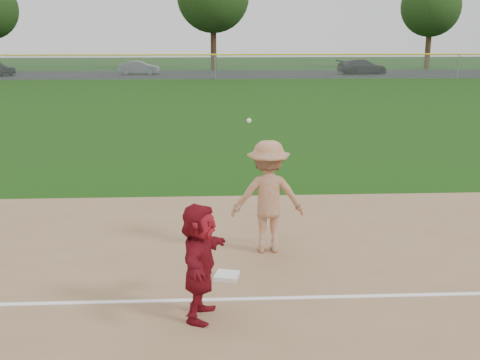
{
  "coord_description": "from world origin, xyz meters",
  "views": [
    {
      "loc": [
        -0.56,
        -9.14,
        3.98
      ],
      "look_at": [
        0.0,
        1.5,
        1.3
      ],
      "focal_mm": 45.0,
      "sensor_mm": 36.0,
      "label": 1
    }
  ],
  "objects_px": {
    "car_mid": "(139,68)",
    "base_runner": "(200,262)",
    "first_base": "(227,276)",
    "car_right": "(362,67)"
  },
  "relations": [
    {
      "from": "first_base",
      "to": "car_mid",
      "type": "distance_m",
      "value": 46.75
    },
    {
      "from": "base_runner",
      "to": "car_right",
      "type": "relative_size",
      "value": 0.37
    },
    {
      "from": "first_base",
      "to": "car_mid",
      "type": "xyz_separation_m",
      "value": [
        -6.49,
        46.3,
        0.55
      ]
    },
    {
      "from": "base_runner",
      "to": "car_mid",
      "type": "relative_size",
      "value": 0.46
    },
    {
      "from": "first_base",
      "to": "car_mid",
      "type": "bearing_deg",
      "value": 97.99
    },
    {
      "from": "first_base",
      "to": "car_right",
      "type": "bearing_deg",
      "value": 73.25
    },
    {
      "from": "first_base",
      "to": "base_runner",
      "type": "distance_m",
      "value": 1.61
    },
    {
      "from": "car_mid",
      "to": "base_runner",
      "type": "bearing_deg",
      "value": -171.16
    },
    {
      "from": "car_mid",
      "to": "car_right",
      "type": "relative_size",
      "value": 0.8
    },
    {
      "from": "car_mid",
      "to": "car_right",
      "type": "height_order",
      "value": "car_right"
    }
  ]
}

